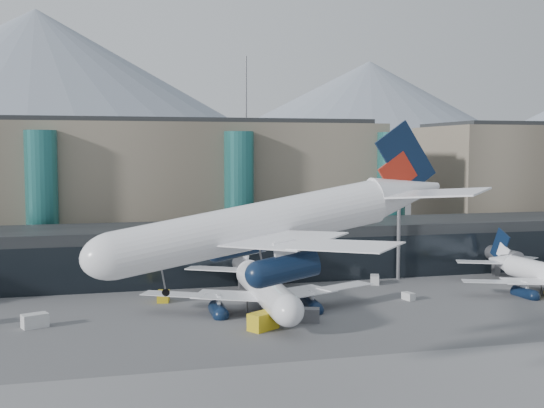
{
  "coord_description": "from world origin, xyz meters",
  "views": [
    {
      "loc": [
        -23.81,
        -68.17,
        24.36
      ],
      "look_at": [
        1.6,
        32.0,
        15.94
      ],
      "focal_mm": 45.0,
      "sensor_mm": 36.0,
      "label": 1
    }
  ],
  "objects_px": {
    "jet_parked_mid": "(261,277)",
    "veh_g": "(408,296)",
    "veh_b": "(163,296)",
    "veh_c": "(307,315)",
    "veh_a": "(35,321)",
    "veh_d": "(375,280)",
    "veh_h": "(264,321)",
    "jet_parked_right": "(543,267)",
    "hero_jet": "(288,209)",
    "lightmast_mid": "(399,202)"
  },
  "relations": [
    {
      "from": "veh_b",
      "to": "veh_g",
      "type": "xyz_separation_m",
      "value": [
        38.45,
        -8.53,
        -0.23
      ]
    },
    {
      "from": "hero_jet",
      "to": "veh_c",
      "type": "distance_m",
      "value": 33.66
    },
    {
      "from": "lightmast_mid",
      "to": "jet_parked_right",
      "type": "xyz_separation_m",
      "value": [
        19.67,
        -15.65,
        -10.36
      ]
    },
    {
      "from": "jet_parked_right",
      "to": "veh_c",
      "type": "xyz_separation_m",
      "value": [
        -45.55,
        -10.4,
        -3.08
      ]
    },
    {
      "from": "veh_h",
      "to": "veh_g",
      "type": "bearing_deg",
      "value": -9.79
    },
    {
      "from": "veh_b",
      "to": "veh_c",
      "type": "height_order",
      "value": "veh_c"
    },
    {
      "from": "veh_a",
      "to": "veh_d",
      "type": "bearing_deg",
      "value": -5.19
    },
    {
      "from": "hero_jet",
      "to": "veh_b",
      "type": "distance_m",
      "value": 48.78
    },
    {
      "from": "veh_d",
      "to": "jet_parked_mid",
      "type": "bearing_deg",
      "value": 138.92
    },
    {
      "from": "veh_a",
      "to": "veh_b",
      "type": "bearing_deg",
      "value": 10.68
    },
    {
      "from": "lightmast_mid",
      "to": "veh_h",
      "type": "distance_m",
      "value": 45.36
    },
    {
      "from": "veh_a",
      "to": "veh_b",
      "type": "distance_m",
      "value": 21.77
    },
    {
      "from": "veh_a",
      "to": "veh_h",
      "type": "height_order",
      "value": "veh_h"
    },
    {
      "from": "veh_a",
      "to": "veh_g",
      "type": "height_order",
      "value": "veh_a"
    },
    {
      "from": "veh_b",
      "to": "veh_h",
      "type": "height_order",
      "value": "veh_h"
    },
    {
      "from": "jet_parked_right",
      "to": "veh_b",
      "type": "bearing_deg",
      "value": 78.77
    },
    {
      "from": "veh_b",
      "to": "veh_d",
      "type": "xyz_separation_m",
      "value": [
        38.28,
        4.94,
        -0.03
      ]
    },
    {
      "from": "hero_jet",
      "to": "veh_g",
      "type": "xyz_separation_m",
      "value": [
        30.25,
        36.19,
        -17.9
      ]
    },
    {
      "from": "jet_parked_right",
      "to": "veh_b",
      "type": "distance_m",
      "value": 64.5
    },
    {
      "from": "lightmast_mid",
      "to": "veh_b",
      "type": "height_order",
      "value": "lightmast_mid"
    },
    {
      "from": "jet_parked_right",
      "to": "veh_g",
      "type": "relative_size",
      "value": 16.05
    },
    {
      "from": "hero_jet",
      "to": "veh_h",
      "type": "distance_m",
      "value": 30.13
    },
    {
      "from": "jet_parked_right",
      "to": "veh_h",
      "type": "relative_size",
      "value": 7.78
    },
    {
      "from": "lightmast_mid",
      "to": "hero_jet",
      "type": "distance_m",
      "value": 64.18
    },
    {
      "from": "veh_h",
      "to": "veh_a",
      "type": "bearing_deg",
      "value": 130.34
    },
    {
      "from": "veh_h",
      "to": "veh_b",
      "type": "bearing_deg",
      "value": 86.26
    },
    {
      "from": "lightmast_mid",
      "to": "veh_a",
      "type": "xyz_separation_m",
      "value": [
        -62.76,
        -19.75,
        -13.47
      ]
    },
    {
      "from": "veh_b",
      "to": "veh_d",
      "type": "relative_size",
      "value": 1.03
    },
    {
      "from": "hero_jet",
      "to": "veh_d",
      "type": "height_order",
      "value": "hero_jet"
    },
    {
      "from": "veh_b",
      "to": "veh_h",
      "type": "xyz_separation_m",
      "value": [
        11.58,
        -20.3,
        0.34
      ]
    },
    {
      "from": "veh_a",
      "to": "veh_b",
      "type": "relative_size",
      "value": 1.16
    },
    {
      "from": "jet_parked_right",
      "to": "veh_g",
      "type": "height_order",
      "value": "jet_parked_right"
    },
    {
      "from": "veh_d",
      "to": "veh_c",
      "type": "bearing_deg",
      "value": 160.98
    },
    {
      "from": "hero_jet",
      "to": "veh_a",
      "type": "bearing_deg",
      "value": 123.66
    },
    {
      "from": "lightmast_mid",
      "to": "veh_d",
      "type": "relative_size",
      "value": 9.09
    },
    {
      "from": "lightmast_mid",
      "to": "veh_d",
      "type": "height_order",
      "value": "lightmast_mid"
    },
    {
      "from": "hero_jet",
      "to": "veh_g",
      "type": "distance_m",
      "value": 50.46
    },
    {
      "from": "veh_h",
      "to": "lightmast_mid",
      "type": "bearing_deg",
      "value": 7.58
    },
    {
      "from": "jet_parked_mid",
      "to": "jet_parked_right",
      "type": "bearing_deg",
      "value": -88.84
    },
    {
      "from": "veh_a",
      "to": "veh_g",
      "type": "relative_size",
      "value": 1.62
    },
    {
      "from": "lightmast_mid",
      "to": "veh_b",
      "type": "bearing_deg",
      "value": -169.55
    },
    {
      "from": "lightmast_mid",
      "to": "veh_c",
      "type": "bearing_deg",
      "value": -134.81
    },
    {
      "from": "jet_parked_right",
      "to": "veh_c",
      "type": "relative_size",
      "value": 9.45
    },
    {
      "from": "jet_parked_mid",
      "to": "veh_g",
      "type": "relative_size",
      "value": 18.44
    },
    {
      "from": "lightmast_mid",
      "to": "jet_parked_right",
      "type": "height_order",
      "value": "lightmast_mid"
    },
    {
      "from": "veh_c",
      "to": "veh_g",
      "type": "relative_size",
      "value": 1.7
    },
    {
      "from": "jet_parked_mid",
      "to": "veh_g",
      "type": "height_order",
      "value": "jet_parked_mid"
    },
    {
      "from": "jet_parked_mid",
      "to": "veh_c",
      "type": "distance_m",
      "value": 11.98
    },
    {
      "from": "lightmast_mid",
      "to": "veh_h",
      "type": "relative_size",
      "value": 5.99
    },
    {
      "from": "lightmast_mid",
      "to": "veh_g",
      "type": "height_order",
      "value": "lightmast_mid"
    }
  ]
}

